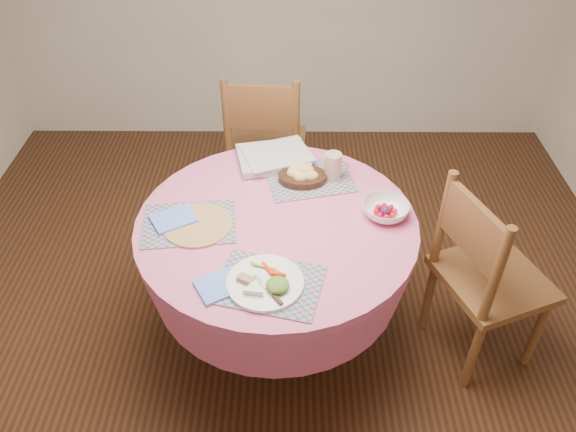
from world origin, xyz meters
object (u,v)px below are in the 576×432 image
at_px(dinner_plate, 267,282).
at_px(fruit_bowl, 385,210).
at_px(bread_bowl, 302,174).
at_px(wicker_trivet, 198,225).
at_px(chair_back, 265,144).
at_px(latte_mug, 334,166).
at_px(chair_right, 484,275).
at_px(dining_table, 277,254).

relative_size(dinner_plate, fruit_bowl, 1.44).
relative_size(dinner_plate, bread_bowl, 1.30).
bearing_deg(dinner_plate, fruit_bowl, 40.20).
height_order(wicker_trivet, bread_bowl, bread_bowl).
distance_m(chair_back, latte_mug, 0.81).
xyz_separation_m(chair_right, fruit_bowl, (-0.46, 0.14, 0.26)).
xyz_separation_m(latte_mug, fruit_bowl, (0.21, -0.28, -0.04)).
xyz_separation_m(dinner_plate, latte_mug, (0.29, 0.70, 0.05)).
bearing_deg(dining_table, chair_back, 95.52).
xyz_separation_m(wicker_trivet, dinner_plate, (0.31, -0.35, 0.01)).
bearing_deg(dining_table, fruit_bowl, 5.12).
height_order(chair_right, dinner_plate, chair_right).
xyz_separation_m(wicker_trivet, fruit_bowl, (0.82, 0.08, 0.03)).
relative_size(dining_table, chair_right, 1.25).
height_order(chair_back, fruit_bowl, chair_back).
relative_size(wicker_trivet, bread_bowl, 1.30).
relative_size(chair_right, wicker_trivet, 3.31).
height_order(chair_right, wicker_trivet, chair_right).
bearing_deg(latte_mug, bread_bowl, -172.83).
distance_m(dining_table, chair_right, 0.94).
xyz_separation_m(dining_table, chair_back, (-0.09, 0.98, -0.03)).
distance_m(dining_table, bread_bowl, 0.40).
distance_m(dining_table, latte_mug, 0.49).
xyz_separation_m(dining_table, dinner_plate, (-0.03, -0.39, 0.22)).
relative_size(chair_back, fruit_bowl, 4.87).
bearing_deg(chair_right, wicker_trivet, 66.06).
bearing_deg(fruit_bowl, chair_right, -16.54).
distance_m(wicker_trivet, dinner_plate, 0.47).
distance_m(bread_bowl, fruit_bowl, 0.45).
relative_size(chair_right, bread_bowl, 4.32).
bearing_deg(dinner_plate, dining_table, 85.77).
bearing_deg(fruit_bowl, dinner_plate, -139.80).
distance_m(dining_table, chair_back, 0.99).
bearing_deg(bread_bowl, chair_back, 107.13).
bearing_deg(fruit_bowl, bread_bowl, 144.62).
relative_size(wicker_trivet, dinner_plate, 1.00).
xyz_separation_m(bread_bowl, latte_mug, (0.15, 0.02, 0.03)).
relative_size(dining_table, latte_mug, 9.29).
bearing_deg(wicker_trivet, chair_back, 76.37).
bearing_deg(bread_bowl, fruit_bowl, -35.38).
distance_m(wicker_trivet, latte_mug, 0.70).
height_order(dining_table, latte_mug, latte_mug).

